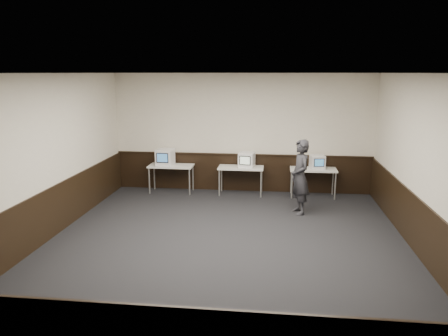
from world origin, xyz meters
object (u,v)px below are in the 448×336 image
object	(u,v)px
desk_left	(171,168)
emac_right	(317,162)
desk_center	(241,170)
emac_left	(165,157)
desk_right	(313,171)
emac_center	(247,160)
person	(300,177)

from	to	relation	value
desk_left	emac_right	distance (m)	3.90
desk_center	emac_left	bearing A→B (deg)	179.90
emac_right	desk_center	bearing A→B (deg)	170.63
desk_left	desk_right	world-z (taller)	same
desk_right	emac_right	distance (m)	0.27
desk_left	desk_center	bearing A→B (deg)	0.00
desk_right	emac_right	size ratio (longest dim) A/B	2.79
desk_left	emac_right	bearing A→B (deg)	0.43
emac_left	emac_center	world-z (taller)	emac_left
desk_center	emac_center	distance (m)	0.31
desk_left	emac_center	xyz separation A→B (m)	(2.05, 0.00, 0.27)
emac_left	person	world-z (taller)	person
emac_left	emac_center	xyz separation A→B (m)	(2.21, -0.00, -0.02)
desk_center	emac_center	world-z (taller)	emac_center
desk_left	desk_right	distance (m)	3.80
desk_left	emac_center	world-z (taller)	emac_center
desk_center	person	size ratio (longest dim) A/B	0.69
desk_center	emac_left	size ratio (longest dim) A/B	2.39
desk_right	emac_center	world-z (taller)	emac_center
emac_center	emac_right	distance (m)	1.84
person	emac_left	bearing A→B (deg)	-130.25
person	desk_left	bearing A→B (deg)	-131.16
desk_right	emac_left	size ratio (longest dim) A/B	2.39
person	emac_center	bearing A→B (deg)	-155.60
desk_left	desk_center	world-z (taller)	same
desk_center	emac_center	xyz separation A→B (m)	(0.15, 0.00, 0.27)
emac_left	emac_center	distance (m)	2.21
emac_center	desk_center	bearing A→B (deg)	-170.99
emac_right	person	size ratio (longest dim) A/B	0.25
emac_left	emac_right	world-z (taller)	emac_left
desk_right	desk_left	bearing A→B (deg)	180.00
person	desk_right	bearing A→B (deg)	146.30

